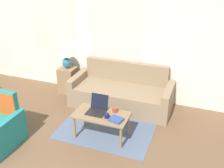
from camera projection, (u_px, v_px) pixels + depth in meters
The scene contains 10 objects.
wall_back at pixel (88, 34), 5.58m from camera, with size 6.88×0.06×2.60m.
rug at pixel (112, 119), 4.98m from camera, with size 1.66×1.82×0.01m.
couch at pixel (122, 93), 5.38m from camera, with size 2.04×0.83×0.85m.
side_table at pixel (68, 80), 5.90m from camera, with size 0.36×0.36×0.58m.
table_lamp at pixel (66, 55), 5.65m from camera, with size 0.30×0.30×0.49m.
coffee_table at pixel (101, 117), 4.36m from camera, with size 0.92×0.49×0.44m.
laptop at pixel (97, 108), 4.40m from camera, with size 0.31×0.32×0.26m.
cup_navy at pixel (115, 110), 4.38m from camera, with size 0.09×0.09×0.09m.
cup_yellow at pixel (107, 116), 4.22m from camera, with size 0.08×0.08×0.08m.
book_red at pixel (116, 120), 4.16m from camera, with size 0.24×0.21×0.04m.
Camera 1 is at (2.39, -1.41, 2.77)m, focal length 42.00 mm.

